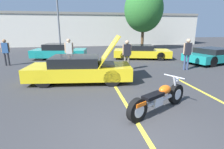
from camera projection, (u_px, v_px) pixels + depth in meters
ground_plane at (134, 140)px, 3.84m from camera, size 80.00×80.00×0.00m
parking_stripe_foreground at (130, 111)px, 5.17m from camera, size 0.12×5.91×0.01m
parking_stripe_middle at (224, 103)px, 5.71m from camera, size 0.12×5.91×0.01m
far_building at (87, 28)px, 25.07m from camera, size 32.00×4.20×4.40m
light_pole at (58, 8)px, 18.02m from camera, size 1.21×0.28×8.09m
tree_background at (144, 9)px, 19.19m from camera, size 4.26×4.26×6.82m
motorcycle at (158, 99)px, 5.05m from camera, size 2.24×1.36×0.96m
show_car_hood_open at (80, 69)px, 7.92m from camera, size 4.75×2.30×2.08m
parked_car_mid_row at (141, 52)px, 14.01m from camera, size 4.72×2.96×1.08m
parked_car_right_row at (213, 56)px, 12.16m from camera, size 4.55×2.97×1.06m
parked_car_left_row at (59, 52)px, 13.91m from camera, size 4.36×2.50×1.19m
spectator_near_motorcycle at (69, 51)px, 10.62m from camera, size 0.52×0.23×1.77m
spectator_by_show_car at (6, 50)px, 11.22m from camera, size 0.52×0.22×1.70m
spectator_midground at (187, 51)px, 10.02m from camera, size 0.52×0.24×1.80m
spectator_far_lot at (127, 53)px, 9.96m from camera, size 0.52×0.23×1.72m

